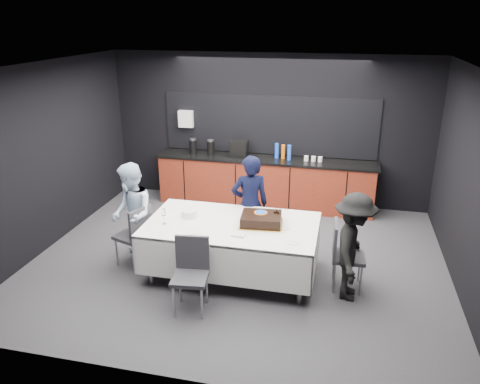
% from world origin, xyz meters
% --- Properties ---
extents(ground, '(6.00, 6.00, 0.00)m').
position_xyz_m(ground, '(0.00, 0.00, 0.00)').
color(ground, '#3E3D42').
rests_on(ground, ground).
extents(room_shell, '(6.04, 5.04, 2.82)m').
position_xyz_m(room_shell, '(0.00, 0.00, 1.86)').
color(room_shell, white).
rests_on(room_shell, ground).
extents(kitchenette, '(4.10, 0.64, 2.05)m').
position_xyz_m(kitchenette, '(-0.02, 2.22, 0.54)').
color(kitchenette, maroon).
rests_on(kitchenette, ground).
extents(party_table, '(2.32, 1.32, 0.78)m').
position_xyz_m(party_table, '(0.00, -0.40, 0.64)').
color(party_table, '#99999E').
rests_on(party_table, ground).
extents(cake_assembly, '(0.62, 0.52, 0.18)m').
position_xyz_m(cake_assembly, '(0.39, -0.33, 0.85)').
color(cake_assembly, gold).
rests_on(cake_assembly, party_table).
extents(plate_stack, '(0.21, 0.21, 0.10)m').
position_xyz_m(plate_stack, '(-0.63, -0.32, 0.83)').
color(plate_stack, white).
rests_on(plate_stack, party_table).
extents(loose_plate_near, '(0.21, 0.21, 0.01)m').
position_xyz_m(loose_plate_near, '(-0.41, -0.75, 0.78)').
color(loose_plate_near, white).
rests_on(loose_plate_near, party_table).
extents(loose_plate_right_a, '(0.22, 0.22, 0.01)m').
position_xyz_m(loose_plate_right_a, '(0.69, -0.36, 0.78)').
color(loose_plate_right_a, white).
rests_on(loose_plate_right_a, party_table).
extents(loose_plate_right_b, '(0.19, 0.19, 0.01)m').
position_xyz_m(loose_plate_right_b, '(0.88, -0.76, 0.78)').
color(loose_plate_right_b, white).
rests_on(loose_plate_right_b, party_table).
extents(loose_plate_far, '(0.19, 0.19, 0.01)m').
position_xyz_m(loose_plate_far, '(0.13, -0.05, 0.78)').
color(loose_plate_far, white).
rests_on(loose_plate_far, party_table).
extents(fork_pile, '(0.18, 0.12, 0.03)m').
position_xyz_m(fork_pile, '(0.18, -0.75, 0.79)').
color(fork_pile, white).
rests_on(fork_pile, party_table).
extents(champagne_flute, '(0.06, 0.06, 0.22)m').
position_xyz_m(champagne_flute, '(-0.88, -0.62, 0.94)').
color(champagne_flute, white).
rests_on(champagne_flute, party_table).
extents(chair_left, '(0.54, 0.54, 0.92)m').
position_xyz_m(chair_left, '(-1.39, -0.47, 0.53)').
color(chair_left, '#313136').
rests_on(chair_left, ground).
extents(chair_right, '(0.44, 0.44, 0.92)m').
position_xyz_m(chair_right, '(1.49, -0.38, 0.53)').
color(chair_right, '#313136').
rests_on(chair_right, ground).
extents(chair_near, '(0.47, 0.47, 0.92)m').
position_xyz_m(chair_near, '(-0.30, -1.27, 0.53)').
color(chair_near, '#313136').
rests_on(chair_near, ground).
extents(person_center, '(0.66, 0.56, 1.54)m').
position_xyz_m(person_center, '(0.10, 0.32, 0.77)').
color(person_center, black).
rests_on(person_center, ground).
extents(person_left, '(0.86, 0.92, 1.51)m').
position_xyz_m(person_left, '(-1.48, -0.38, 0.75)').
color(person_left, silver).
rests_on(person_left, ground).
extents(person_right, '(0.60, 0.96, 1.42)m').
position_xyz_m(person_right, '(1.61, -0.60, 0.71)').
color(person_right, black).
rests_on(person_right, ground).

